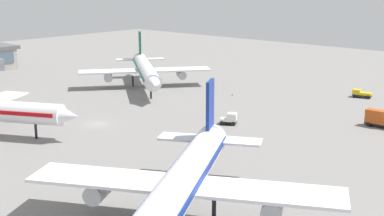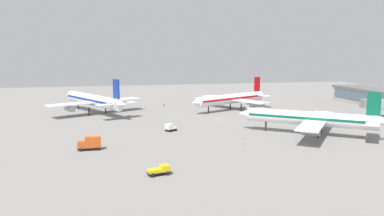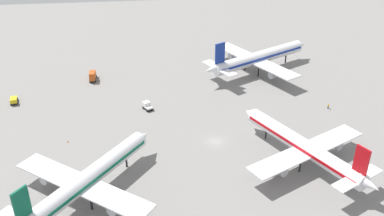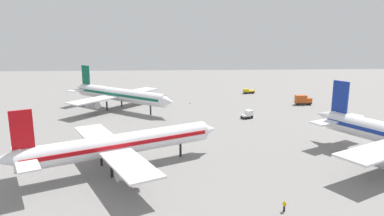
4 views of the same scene
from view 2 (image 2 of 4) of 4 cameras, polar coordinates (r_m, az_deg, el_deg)
ground at (r=138.60m, az=3.76°, el=-1.63°), size 288.00×288.00×0.00m
airplane_at_gate at (r=154.39m, az=-14.26°, el=1.11°), size 42.96×35.86×14.28m
airplane_taxiing at (r=159.79m, az=5.89°, el=1.38°), size 32.71×39.27×12.93m
airplane_distant at (r=116.53m, az=17.21°, el=-1.50°), size 31.45×36.69×13.30m
pushback_tractor at (r=77.06m, az=-4.76°, el=-9.10°), size 2.96×4.70×1.90m
baggage_tug at (r=117.32m, az=-3.24°, el=-2.89°), size 3.39×3.72×2.30m
catering_truck at (r=98.39m, az=-14.79°, el=-5.05°), size 2.25×5.62×3.30m
ground_crew_worker at (r=171.03m, az=-4.18°, el=0.56°), size 0.54×0.54×1.67m
jet_bridge at (r=157.81m, az=26.31°, el=0.62°), size 4.94×17.44×6.74m
safety_cone_near_gate at (r=101.13m, az=7.70°, el=-5.29°), size 0.44×0.44×0.60m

